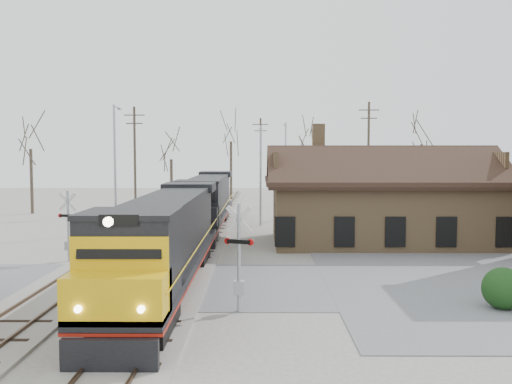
% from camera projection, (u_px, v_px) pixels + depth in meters
% --- Properties ---
extents(ground, '(140.00, 140.00, 0.00)m').
position_uv_depth(ground, '(171.00, 285.00, 25.74)').
color(ground, '#A29D92').
rests_on(ground, ground).
extents(road, '(60.00, 9.00, 0.03)m').
position_uv_depth(road, '(171.00, 284.00, 25.74)').
color(road, '#5E5E63').
rests_on(road, ground).
extents(track_main, '(3.40, 90.00, 0.24)m').
position_uv_depth(track_main, '(204.00, 235.00, 40.69)').
color(track_main, '#A29D92').
rests_on(track_main, ground).
extents(track_siding, '(3.40, 90.00, 0.24)m').
position_uv_depth(track_siding, '(141.00, 235.00, 40.73)').
color(track_siding, '#A29D92').
rests_on(track_siding, ground).
extents(depot, '(15.20, 9.31, 7.90)m').
position_uv_depth(depot, '(381.00, 207.00, 37.46)').
color(depot, '#96744D').
rests_on(depot, ground).
extents(locomotive_lead, '(2.84, 19.03, 4.22)m').
position_uv_depth(locomotive_lead, '(165.00, 242.00, 24.04)').
color(locomotive_lead, black).
rests_on(locomotive_lead, ground).
extents(locomotive_trailing, '(2.84, 19.03, 4.00)m').
position_uv_depth(locomotive_trailing, '(207.00, 202.00, 43.30)').
color(locomotive_trailing, black).
rests_on(locomotive_trailing, ground).
extents(crossbuck_near, '(1.12, 0.48, 4.10)m').
position_uv_depth(crossbuck_near, '(239.00, 261.00, 21.24)').
color(crossbuck_near, '#A5A8AD').
rests_on(crossbuck_near, ground).
extents(crossbuck_far, '(1.11, 0.29, 3.88)m').
position_uv_depth(crossbuck_far, '(68.00, 228.00, 31.14)').
color(crossbuck_far, '#A5A8AD').
rests_on(crossbuck_far, ground).
extents(hedge_a, '(1.61, 1.61, 1.61)m').
position_uv_depth(hedge_a, '(503.00, 288.00, 21.68)').
color(hedge_a, black).
rests_on(hedge_a, ground).
extents(streetlight_a, '(0.25, 2.04, 9.46)m').
position_uv_depth(streetlight_a, '(115.00, 162.00, 42.12)').
color(streetlight_a, '#A5A8AD').
rests_on(streetlight_a, ground).
extents(streetlight_b, '(0.25, 2.04, 8.15)m').
position_uv_depth(streetlight_b, '(261.00, 169.00, 46.35)').
color(streetlight_b, '#A5A8AD').
rests_on(streetlight_b, ground).
extents(streetlight_c, '(0.25, 2.04, 9.16)m').
position_uv_depth(streetlight_c, '(286.00, 160.00, 61.44)').
color(streetlight_c, '#A5A8AD').
rests_on(streetlight_c, ground).
extents(utility_pole_a, '(2.00, 0.24, 10.35)m').
position_uv_depth(utility_pole_a, '(135.00, 158.00, 55.07)').
color(utility_pole_a, '#382D23').
rests_on(utility_pole_a, ground).
extents(utility_pole_b, '(2.00, 0.24, 10.28)m').
position_uv_depth(utility_pole_b, '(261.00, 157.00, 72.16)').
color(utility_pole_b, '#382D23').
rests_on(utility_pole_b, ground).
extents(utility_pole_c, '(2.00, 0.24, 10.92)m').
position_uv_depth(utility_pole_c, '(368.00, 155.00, 56.18)').
color(utility_pole_c, '#382D23').
rests_on(utility_pole_c, ground).
extents(tree_a, '(4.21, 4.21, 10.31)m').
position_uv_depth(tree_a, '(30.00, 138.00, 55.15)').
color(tree_a, '#382D23').
rests_on(tree_a, ground).
extents(tree_b, '(3.48, 3.48, 8.53)m').
position_uv_depth(tree_b, '(171.00, 151.00, 62.27)').
color(tree_b, '#382D23').
rests_on(tree_b, ground).
extents(tree_c, '(4.89, 4.89, 11.97)m').
position_uv_depth(tree_c, '(231.00, 132.00, 70.87)').
color(tree_c, '#382D23').
rests_on(tree_c, ground).
extents(tree_d, '(4.46, 4.46, 10.94)m').
position_uv_depth(tree_d, '(308.00, 137.00, 65.90)').
color(tree_d, '#382D23').
rests_on(tree_d, ground).
extents(tree_e, '(4.56, 4.56, 11.17)m').
position_uv_depth(tree_e, '(422.00, 134.00, 60.77)').
color(tree_e, '#382D23').
rests_on(tree_e, ground).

